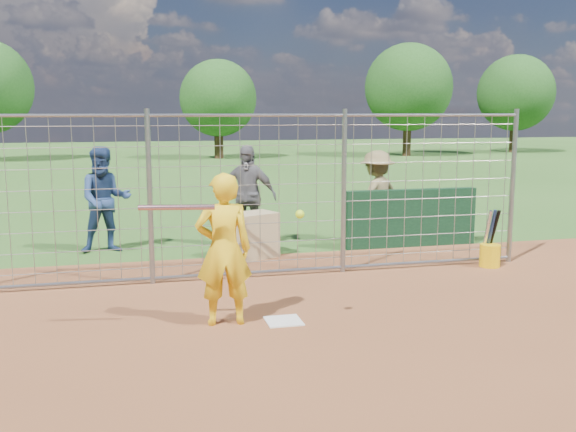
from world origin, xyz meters
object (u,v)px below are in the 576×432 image
object	(u,v)px
bystander_c	(377,197)
equipment_bin	(253,235)
batter	(224,250)
bystander_a	(105,200)
bystander_b	(247,196)
bucket_with_bats	(490,252)

from	to	relation	value
bystander_c	equipment_bin	xyz separation A→B (m)	(-2.62, -0.77, -0.50)
batter	bystander_a	bearing A→B (deg)	-68.97
batter	equipment_bin	distance (m)	3.65
bystander_a	bystander_c	xyz separation A→B (m)	(5.14, -0.32, -0.06)
batter	bystander_b	size ratio (longest dim) A/B	0.95
batter	bystander_c	world-z (taller)	batter
bystander_a	bystander_b	bearing A→B (deg)	-7.03
bystander_c	bystander_a	bearing A→B (deg)	-31.97
bucket_with_bats	batter	bearing A→B (deg)	-158.46
bystander_b	bucket_with_bats	size ratio (longest dim) A/B	2.01
equipment_bin	bucket_with_bats	world-z (taller)	bucket_with_bats
bystander_a	equipment_bin	xyz separation A→B (m)	(2.52, -1.09, -0.57)
batter	equipment_bin	size ratio (longest dim) A/B	2.31
bystander_c	equipment_bin	size ratio (longest dim) A/B	2.26
batter	bystander_a	world-z (taller)	bystander_a
bystander_a	bystander_c	size ratio (longest dim) A/B	1.07
bystander_a	bystander_b	xyz separation A→B (m)	(2.60, -0.09, 0.00)
batter	bystander_c	size ratio (longest dim) A/B	1.02
batter	bucket_with_bats	size ratio (longest dim) A/B	1.91
bystander_a	equipment_bin	size ratio (longest dim) A/B	2.42
batter	equipment_bin	world-z (taller)	batter
bystander_a	bystander_b	distance (m)	2.60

